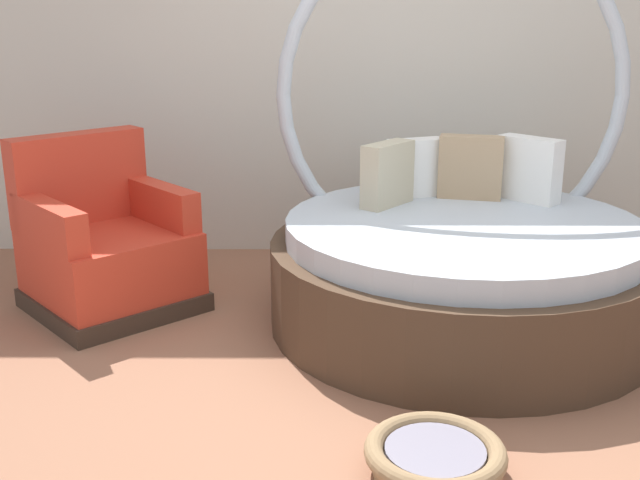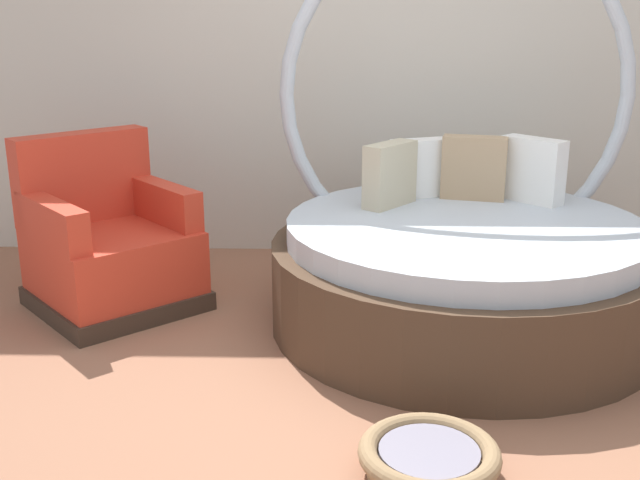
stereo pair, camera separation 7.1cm
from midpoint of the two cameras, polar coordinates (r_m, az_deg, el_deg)
ground_plane at (r=3.52m, az=5.90°, el=-10.76°), size 8.00×8.00×0.02m
back_wall at (r=5.17m, az=4.24°, el=15.80°), size 8.00×0.12×3.04m
round_daybed at (r=4.13m, az=9.75°, el=-0.60°), size 1.98×1.98×2.12m
red_armchair at (r=4.43m, az=-15.95°, el=-0.66°), size 1.13×1.13×0.94m
pet_basket at (r=2.89m, az=7.73°, el=-15.59°), size 0.51×0.51×0.13m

